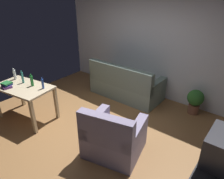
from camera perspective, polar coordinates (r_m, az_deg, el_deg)
name	(u,v)px	position (r m, az deg, el deg)	size (l,w,h in m)	color
ground_plane	(93,130)	(4.27, -5.32, -11.17)	(5.20, 4.40, 0.02)	olive
wall_rear	(151,43)	(5.34, 10.80, 12.51)	(5.20, 0.10, 2.70)	silver
couch	(125,86)	(5.34, 3.64, 1.05)	(1.82, 0.84, 0.92)	slate
tv_stand	(215,174)	(3.44, 26.56, -20.10)	(0.44, 1.10, 0.48)	black
tv	(223,149)	(3.15, 28.34, -14.19)	(0.41, 0.60, 0.44)	#2D2D33
desk	(24,91)	(4.67, -23.14, -0.39)	(1.29, 0.87, 0.76)	#C6B28E
potted_plant	(195,100)	(4.97, 21.95, -2.72)	(0.36, 0.36, 0.57)	brown
armchair	(113,138)	(3.56, 0.35, -13.15)	(1.07, 1.02, 0.92)	gray
bottle_clear	(15,74)	(5.02, -25.29, 3.77)	(0.06, 0.06, 0.25)	silver
bottle_tall	(22,77)	(4.75, -23.47, 3.07)	(0.05, 0.05, 0.27)	teal
bottle_green	(32,81)	(4.53, -21.26, 2.27)	(0.06, 0.06, 0.26)	#1E722D
bottle_blue	(43,84)	(4.34, -18.58, 1.53)	(0.04, 0.04, 0.24)	#2347A3
book_stack	(7,85)	(4.71, -27.05, 1.15)	(0.27, 0.22, 0.11)	#593372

